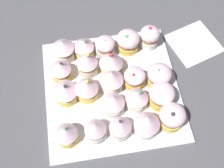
# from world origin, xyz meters

# --- Properties ---
(ground_plane) EXTENTS (1.80, 1.80, 0.03)m
(ground_plane) POSITION_xyz_m (0.00, 0.00, -0.01)
(ground_plane) COLOR #4C4C51
(baking_tray) EXTENTS (0.36, 0.36, 0.01)m
(baking_tray) POSITION_xyz_m (0.00, 0.00, 0.01)
(baking_tray) COLOR silver
(baking_tray) RESTS_ON ground_plane
(cupcake_0) EXTENTS (0.06, 0.06, 0.07)m
(cupcake_0) POSITION_xyz_m (-0.13, -0.13, 0.05)
(cupcake_0) COLOR white
(cupcake_0) RESTS_ON baking_tray
(cupcake_1) EXTENTS (0.07, 0.07, 0.07)m
(cupcake_1) POSITION_xyz_m (-0.07, -0.13, 0.05)
(cupcake_1) COLOR #EFC651
(cupcake_1) RESTS_ON baking_tray
(cupcake_2) EXTENTS (0.06, 0.06, 0.07)m
(cupcake_2) POSITION_xyz_m (-0.00, -0.12, 0.05)
(cupcake_2) COLOR white
(cupcake_2) RESTS_ON baking_tray
(cupcake_3) EXTENTS (0.06, 0.06, 0.07)m
(cupcake_3) POSITION_xyz_m (0.06, -0.13, 0.04)
(cupcake_3) COLOR #EFC651
(cupcake_3) RESTS_ON baking_tray
(cupcake_4) EXTENTS (0.06, 0.06, 0.07)m
(cupcake_4) POSITION_xyz_m (0.12, -0.13, 0.05)
(cupcake_4) COLOR white
(cupcake_4) RESTS_ON baking_tray
(cupcake_5) EXTENTS (0.07, 0.07, 0.08)m
(cupcake_5) POSITION_xyz_m (-0.01, -0.06, 0.05)
(cupcake_5) COLOR #EFC651
(cupcake_5) RESTS_ON baking_tray
(cupcake_6) EXTENTS (0.06, 0.06, 0.09)m
(cupcake_6) POSITION_xyz_m (0.06, -0.07, 0.05)
(cupcake_6) COLOR white
(cupcake_6) RESTS_ON baking_tray
(cupcake_7) EXTENTS (0.06, 0.06, 0.07)m
(cupcake_7) POSITION_xyz_m (0.13, -0.06, 0.05)
(cupcake_7) COLOR #EFC651
(cupcake_7) RESTS_ON baking_tray
(cupcake_8) EXTENTS (0.07, 0.07, 0.07)m
(cupcake_8) POSITION_xyz_m (-0.13, -0.00, 0.05)
(cupcake_8) COLOR #EFC651
(cupcake_8) RESTS_ON baking_tray
(cupcake_9) EXTENTS (0.06, 0.06, 0.07)m
(cupcake_9) POSITION_xyz_m (-0.06, -0.01, 0.04)
(cupcake_9) COLOR #EFC651
(cupcake_9) RESTS_ON baking_tray
(cupcake_10) EXTENTS (0.06, 0.06, 0.08)m
(cupcake_10) POSITION_xyz_m (-0.00, -0.01, 0.05)
(cupcake_10) COLOR white
(cupcake_10) RESTS_ON baking_tray
(cupcake_11) EXTENTS (0.06, 0.06, 0.08)m
(cupcake_11) POSITION_xyz_m (0.07, 0.01, 0.05)
(cupcake_11) COLOR #EFC651
(cupcake_11) RESTS_ON baking_tray
(cupcake_12) EXTENTS (0.07, 0.07, 0.07)m
(cupcake_12) POSITION_xyz_m (0.12, 0.01, 0.05)
(cupcake_12) COLOR #EFC651
(cupcake_12) RESTS_ON baking_tray
(cupcake_13) EXTENTS (0.07, 0.07, 0.07)m
(cupcake_13) POSITION_xyz_m (-0.12, 0.06, 0.05)
(cupcake_13) COLOR #EFC651
(cupcake_13) RESTS_ON baking_tray
(cupcake_14) EXTENTS (0.06, 0.06, 0.07)m
(cupcake_14) POSITION_xyz_m (-0.06, 0.06, 0.05)
(cupcake_14) COLOR white
(cupcake_14) RESTS_ON baking_tray
(cupcake_15) EXTENTS (0.06, 0.06, 0.07)m
(cupcake_15) POSITION_xyz_m (0.01, 0.06, 0.05)
(cupcake_15) COLOR white
(cupcake_15) RESTS_ON baking_tray
(cupcake_16) EXTENTS (0.07, 0.07, 0.07)m
(cupcake_16) POSITION_xyz_m (-0.13, 0.12, 0.05)
(cupcake_16) COLOR #EFC651
(cupcake_16) RESTS_ON baking_tray
(cupcake_17) EXTENTS (0.06, 0.06, 0.08)m
(cupcake_17) POSITION_xyz_m (-0.07, 0.13, 0.05)
(cupcake_17) COLOR white
(cupcake_17) RESTS_ON baking_tray
(cupcake_18) EXTENTS (0.05, 0.05, 0.07)m
(cupcake_18) POSITION_xyz_m (-0.00, 0.12, 0.05)
(cupcake_18) COLOR white
(cupcake_18) RESTS_ON baking_tray
(cupcake_19) EXTENTS (0.05, 0.05, 0.07)m
(cupcake_19) POSITION_xyz_m (0.06, 0.12, 0.05)
(cupcake_19) COLOR white
(cupcake_19) RESTS_ON baking_tray
(cupcake_20) EXTENTS (0.06, 0.06, 0.07)m
(cupcake_20) POSITION_xyz_m (0.13, 0.12, 0.05)
(cupcake_20) COLOR #EFC651
(cupcake_20) RESTS_ON baking_tray
(napkin) EXTENTS (0.17, 0.17, 0.01)m
(napkin) POSITION_xyz_m (-0.27, -0.12, 0.00)
(napkin) COLOR white
(napkin) RESTS_ON ground_plane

